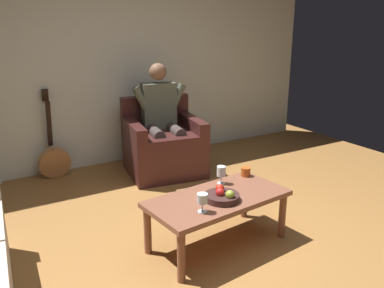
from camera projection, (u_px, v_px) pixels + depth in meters
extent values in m
plane|color=#9A6734|center=(244.00, 255.00, 3.15)|extent=(6.49, 6.49, 0.00)
cube|color=silver|center=(116.00, 57.00, 4.94)|extent=(5.81, 0.06, 2.67)
cube|color=#401D1B|center=(164.00, 156.00, 4.81)|extent=(0.96, 0.93, 0.42)
cube|color=#401D1B|center=(165.00, 136.00, 4.68)|extent=(0.70, 0.78, 0.10)
cube|color=#401D1B|center=(192.00, 127.00, 4.83)|extent=(0.25, 0.82, 0.24)
cube|color=#401D1B|center=(134.00, 132.00, 4.58)|extent=(0.25, 0.82, 0.24)
cube|color=#401D1B|center=(155.00, 114.00, 4.98)|extent=(0.85, 0.25, 0.47)
cube|color=#555C4B|center=(159.00, 106.00, 4.79)|extent=(0.42, 0.24, 0.54)
sphere|color=brown|center=(158.00, 72.00, 4.67)|extent=(0.20, 0.20, 0.20)
cylinder|color=#403431|center=(175.00, 130.00, 4.71)|extent=(0.20, 0.46, 0.13)
cylinder|color=#403431|center=(182.00, 158.00, 4.59)|extent=(0.13, 0.13, 0.52)
cylinder|color=#555C4B|center=(178.00, 95.00, 4.79)|extent=(0.21, 0.12, 0.29)
cylinder|color=#403431|center=(155.00, 132.00, 4.62)|extent=(0.20, 0.46, 0.13)
cylinder|color=#403431|center=(161.00, 160.00, 4.51)|extent=(0.13, 0.13, 0.52)
cylinder|color=#555C4B|center=(141.00, 98.00, 4.63)|extent=(0.21, 0.12, 0.29)
cube|color=brown|center=(218.00, 199.00, 3.18)|extent=(1.19, 0.67, 0.04)
cylinder|color=brown|center=(282.00, 216.00, 3.36)|extent=(0.06, 0.06, 0.39)
cylinder|color=brown|center=(181.00, 257.00, 2.77)|extent=(0.06, 0.06, 0.39)
cylinder|color=brown|center=(244.00, 197.00, 3.72)|extent=(0.06, 0.06, 0.39)
cylinder|color=brown|center=(148.00, 230.00, 3.12)|extent=(0.06, 0.06, 0.39)
cylinder|color=#B37746|center=(54.00, 162.00, 4.67)|extent=(0.36, 0.16, 0.38)
cylinder|color=black|center=(55.00, 162.00, 4.62)|extent=(0.10, 0.02, 0.10)
cube|color=black|center=(49.00, 124.00, 4.60)|extent=(0.05, 0.12, 0.54)
cube|color=black|center=(45.00, 95.00, 4.55)|extent=(0.07, 0.05, 0.14)
cylinder|color=silver|center=(221.00, 183.00, 3.42)|extent=(0.07, 0.07, 0.01)
cylinder|color=silver|center=(221.00, 179.00, 3.41)|extent=(0.01, 0.01, 0.06)
cylinder|color=silver|center=(221.00, 171.00, 3.39)|extent=(0.08, 0.08, 0.09)
cylinder|color=#590C19|center=(221.00, 174.00, 3.40)|extent=(0.07, 0.07, 0.03)
cylinder|color=silver|center=(202.00, 212.00, 2.91)|extent=(0.07, 0.07, 0.01)
cylinder|color=silver|center=(202.00, 207.00, 2.90)|extent=(0.01, 0.01, 0.07)
cylinder|color=silver|center=(202.00, 198.00, 2.88)|extent=(0.08, 0.08, 0.07)
cylinder|color=#590C19|center=(202.00, 201.00, 2.89)|extent=(0.07, 0.07, 0.03)
cylinder|color=#3C2321|center=(222.00, 197.00, 3.10)|extent=(0.27, 0.27, 0.05)
sphere|color=red|center=(220.00, 192.00, 3.07)|extent=(0.07, 0.07, 0.07)
sphere|color=#8DA533|center=(230.00, 195.00, 3.03)|extent=(0.07, 0.07, 0.07)
sphere|color=red|center=(220.00, 189.00, 3.14)|extent=(0.07, 0.07, 0.07)
cylinder|color=#B2501C|center=(246.00, 172.00, 3.58)|extent=(0.08, 0.08, 0.08)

